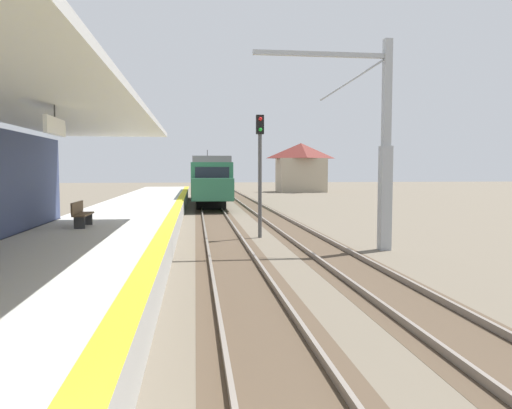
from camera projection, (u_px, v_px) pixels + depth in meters
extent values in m
cube|color=#B7B5AD|center=(107.00, 236.00, 18.03)|extent=(5.00, 80.00, 0.90)
cube|color=yellow|center=(169.00, 223.00, 18.28)|extent=(0.50, 80.00, 0.01)
cube|color=white|center=(55.00, 126.00, 10.34)|extent=(0.08, 1.40, 0.36)
cylinder|color=#333333|center=(54.00, 111.00, 10.31)|extent=(0.03, 0.03, 0.27)
cube|color=#4C3D2D|center=(221.00, 232.00, 22.57)|extent=(2.34, 120.00, 0.01)
cube|color=slate|center=(205.00, 231.00, 22.47)|extent=(0.08, 120.00, 0.15)
cube|color=slate|center=(236.00, 230.00, 22.65)|extent=(0.08, 120.00, 0.15)
cube|color=#4C3D2D|center=(293.00, 231.00, 22.99)|extent=(2.34, 120.00, 0.01)
cube|color=slate|center=(278.00, 230.00, 22.89)|extent=(0.08, 120.00, 0.15)
cube|color=slate|center=(308.00, 229.00, 23.07)|extent=(0.08, 120.00, 0.15)
cube|color=#286647|center=(209.00, 179.00, 42.21)|extent=(2.90, 18.00, 2.70)
cube|color=slate|center=(208.00, 161.00, 42.10)|extent=(2.67, 18.00, 0.44)
cube|color=black|center=(212.00, 176.00, 33.25)|extent=(2.32, 0.06, 1.21)
cube|color=#286647|center=(213.00, 189.00, 32.54)|extent=(2.78, 1.60, 1.49)
cube|color=black|center=(225.00, 175.00, 42.36)|extent=(0.04, 15.84, 0.86)
cylinder|color=#333333|center=(207.00, 155.00, 45.61)|extent=(0.06, 0.06, 0.90)
cube|color=black|center=(211.00, 204.00, 36.54)|extent=(2.17, 2.20, 0.72)
cube|color=black|center=(207.00, 196.00, 48.12)|extent=(2.17, 2.20, 0.72)
cylinder|color=#4C4C4C|center=(260.00, 186.00, 20.70)|extent=(0.16, 0.16, 4.40)
cube|color=black|center=(260.00, 125.00, 20.52)|extent=(0.32, 0.24, 0.80)
sphere|color=red|center=(260.00, 119.00, 20.37)|extent=(0.16, 0.16, 0.16)
sphere|color=green|center=(260.00, 130.00, 20.40)|extent=(0.16, 0.16, 0.16)
cube|color=#9EA3A8|center=(385.00, 198.00, 17.55)|extent=(0.40, 0.40, 3.75)
cube|color=#9EA3A8|center=(387.00, 93.00, 17.28)|extent=(0.28, 0.28, 3.75)
cube|color=#9EA3A8|center=(321.00, 54.00, 16.89)|extent=(4.80, 0.16, 0.16)
cylinder|color=#9EA3A8|center=(354.00, 78.00, 17.10)|extent=(2.47, 0.07, 1.60)
cube|color=brown|center=(83.00, 214.00, 17.11)|extent=(0.44, 1.60, 0.06)
cube|color=brown|center=(77.00, 207.00, 17.06)|extent=(0.06, 1.60, 0.40)
cube|color=#333333|center=(79.00, 222.00, 16.53)|extent=(0.36, 0.08, 0.44)
cube|color=#333333|center=(87.00, 219.00, 17.71)|extent=(0.36, 0.08, 0.44)
cube|color=tan|center=(301.00, 175.00, 64.21)|extent=(6.00, 4.80, 4.40)
pyramid|color=maroon|center=(301.00, 151.00, 63.98)|extent=(6.60, 5.28, 2.00)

